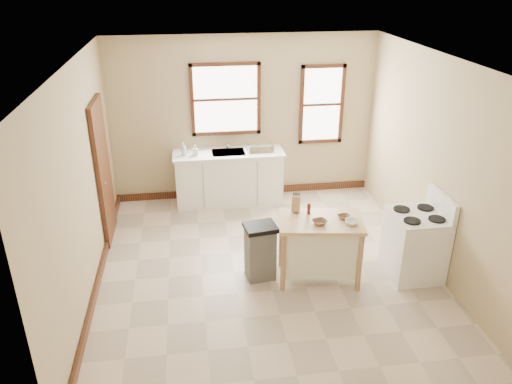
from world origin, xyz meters
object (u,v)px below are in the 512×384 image
at_px(pepper_grinder, 309,209).
at_px(gas_stove, 416,236).
at_px(knife_block, 296,204).
at_px(bowl_a, 320,222).
at_px(dish_rack, 260,148).
at_px(kitchen_island, 319,249).
at_px(soap_bottle_b, 195,150).
at_px(bowl_b, 344,217).
at_px(soap_bottle_a, 184,149).
at_px(bowl_c, 352,222).
at_px(trash_bin, 260,251).

relative_size(pepper_grinder, gas_stove, 0.13).
distance_m(knife_block, bowl_a, 0.44).
bearing_deg(dish_rack, kitchen_island, -69.01).
distance_m(soap_bottle_b, gas_stove, 3.74).
height_order(kitchen_island, gas_stove, gas_stove).
height_order(soap_bottle_b, bowl_b, soap_bottle_b).
distance_m(soap_bottle_a, soap_bottle_b, 0.19).
distance_m(soap_bottle_b, dish_rack, 1.09).
relative_size(bowl_b, bowl_c, 0.91).
xyz_separation_m(pepper_grinder, bowl_b, (0.42, -0.19, -0.06)).
distance_m(dish_rack, bowl_c, 2.73).
distance_m(soap_bottle_b, pepper_grinder, 2.61).
xyz_separation_m(bowl_c, trash_bin, (-1.11, 0.29, -0.50)).
bearing_deg(dish_rack, soap_bottle_b, -165.80).
distance_m(knife_block, bowl_b, 0.64).
distance_m(knife_block, pepper_grinder, 0.18).
bearing_deg(knife_block, soap_bottle_b, 142.94).
bearing_deg(bowl_b, bowl_a, -164.79).
bearing_deg(kitchen_island, knife_block, 141.70).
bearing_deg(dish_rack, bowl_a, -70.25).
xyz_separation_m(soap_bottle_b, kitchen_island, (1.50, -2.40, -0.58)).
bearing_deg(bowl_c, knife_block, 143.99).
distance_m(dish_rack, gas_stove, 3.06).
bearing_deg(knife_block, pepper_grinder, -10.26).
bearing_deg(trash_bin, gas_stove, -13.76).
relative_size(bowl_a, trash_bin, 0.23).
relative_size(knife_block, gas_stove, 0.17).
relative_size(bowl_b, trash_bin, 0.20).
bearing_deg(soap_bottle_a, dish_rack, 22.79).
relative_size(dish_rack, pepper_grinder, 2.92).
relative_size(soap_bottle_b, bowl_a, 0.99).
height_order(soap_bottle_b, pepper_grinder, soap_bottle_b).
distance_m(bowl_a, bowl_b, 0.36).
height_order(dish_rack, kitchen_island, dish_rack).
relative_size(soap_bottle_a, knife_block, 1.13).
bearing_deg(kitchen_island, trash_bin, 179.31).
distance_m(soap_bottle_a, bowl_a, 3.01).
bearing_deg(knife_block, dish_rack, 116.45).
xyz_separation_m(dish_rack, bowl_c, (0.76, -2.62, -0.08)).
bearing_deg(bowl_a, kitchen_island, 66.46).
relative_size(kitchen_island, gas_stove, 0.92).
relative_size(soap_bottle_b, kitchen_island, 0.17).
bearing_deg(kitchen_island, bowl_a, -104.95).
xyz_separation_m(kitchen_island, trash_bin, (-0.76, 0.12, -0.04)).
bearing_deg(trash_bin, knife_block, 9.68).
bearing_deg(pepper_grinder, knife_block, 147.02).
distance_m(bowl_a, trash_bin, 0.90).
bearing_deg(kitchen_island, soap_bottle_a, 133.37).
bearing_deg(gas_stove, knife_block, 166.91).
height_order(knife_block, bowl_a, knife_block).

